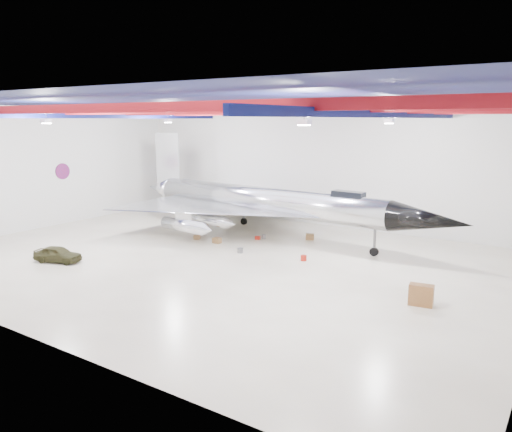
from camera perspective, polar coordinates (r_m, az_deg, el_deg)
The scene contains 17 objects.
floor at distance 35.82m, azimuth -4.45°, elevation -4.96°, with size 40.00×40.00×0.00m, color #BBAE95.
wall_back at distance 47.36m, azimuth 6.72°, elevation 5.68°, with size 40.00×40.00×0.00m, color silver.
wall_left at distance 49.56m, azimuth -23.19°, elevation 5.10°, with size 30.00×30.00×0.00m, color silver.
ceiling at distance 34.47m, azimuth -4.72°, elevation 12.92°, with size 40.00×40.00×0.00m, color #0A0F38.
ceiling_structure at distance 34.45m, azimuth -4.70°, elevation 11.79°, with size 39.50×29.50×1.08m.
wall_roundel at distance 50.67m, azimuth -21.23°, elevation 4.79°, with size 1.50×1.50×0.10m, color #B21414.
jet_aircraft at distance 42.01m, azimuth 0.85°, elevation 1.37°, with size 31.34×19.10×8.54m.
jeep at distance 37.56m, azimuth -21.72°, elevation -4.07°, with size 1.34×3.33×1.14m, color #34331A.
desk at distance 28.39m, azimuth 18.35°, elevation -8.58°, with size 1.26×0.63×1.16m, color brown.
crate_ply at distance 41.83m, azimuth -6.77°, elevation -2.42°, with size 0.51×0.40×0.35m, color olive.
toolbox_red at distance 41.49m, azimuth 0.19°, elevation -2.51°, with size 0.39×0.32×0.28m, color #A41D10.
engine_drum at distance 37.36m, azimuth -1.82°, elevation -3.95°, with size 0.42×0.42×0.38m, color #59595B.
parts_bin at distance 41.68m, azimuth 6.18°, elevation -2.37°, with size 0.67×0.53×0.47m, color olive.
crate_small at distance 46.47m, azimuth -9.13°, elevation -1.18°, with size 0.39×0.31×0.27m, color #59595B.
tool_chest at distance 35.48m, azimuth 5.46°, elevation -4.80°, with size 0.43×0.43×0.39m, color #A41D10.
oil_barrel at distance 40.39m, azimuth -4.49°, elevation -2.80°, with size 0.62×0.50×0.44m, color olive.
spares_box at distance 41.76m, azimuth 0.90°, elevation -2.38°, with size 0.37×0.37×0.33m, color #59595B.
Camera 1 is at (21.27, -27.10, 9.81)m, focal length 35.00 mm.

